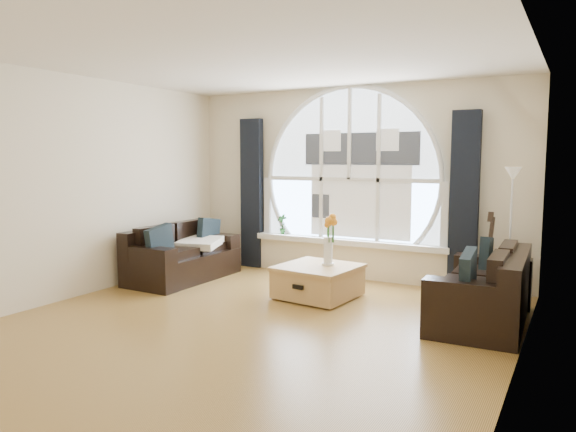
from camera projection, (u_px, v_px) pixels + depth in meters
The scene contains 20 objects.
ground at pixel (245, 328), 5.38m from camera, with size 5.00×5.50×0.01m, color brown.
ceiling at pixel (242, 53), 5.08m from camera, with size 5.00×5.50×0.01m, color silver.
wall_back at pixel (351, 183), 7.62m from camera, with size 5.00×0.01×2.70m, color beige.
wall_left at pixel (71, 187), 6.43m from camera, with size 0.01×5.50×2.70m, color beige.
wall_right at pixel (520, 205), 4.02m from camera, with size 0.01×5.50×2.70m, color beige.
attic_slope at pixel (483, 73), 4.06m from camera, with size 0.92×5.50×0.72m, color silver.
arched_window at pixel (350, 163), 7.56m from camera, with size 2.60×0.06×2.15m, color silver.
window_sill at pixel (347, 242), 7.62m from camera, with size 2.90×0.22×0.08m, color white.
window_frame at pixel (349, 164), 7.54m from camera, with size 2.76×0.08×2.15m, color white.
neighbor_house at pixel (360, 172), 7.49m from camera, with size 1.70×0.02×1.50m, color silver.
curtain_left at pixel (252, 194), 8.31m from camera, with size 0.35×0.12×2.30m, color black.
curtain_right at pixel (464, 202), 6.77m from camera, with size 0.35×0.12×2.30m, color black.
sofa_left at pixel (183, 251), 7.49m from camera, with size 0.82×1.65×0.73m, color black.
sofa_right at pixel (482, 284), 5.54m from camera, with size 0.83×1.67×0.74m, color black.
coffee_chest at pixel (318, 280), 6.53m from camera, with size 0.89×0.89×0.44m, color #AB7F47.
throw_blanket at pixel (200, 243), 7.61m from camera, with size 0.55×0.55×0.10m, color silver.
vase_flowers at pixel (328, 234), 6.49m from camera, with size 0.24×0.24×0.70m, color white.
floor_lamp at pixel (510, 234), 6.35m from camera, with size 0.24×0.24×1.60m, color #B2B2B2.
guitar at pixel (490, 254), 6.56m from camera, with size 0.36×0.24×1.06m, color #935724.
potted_plant at pixel (282, 224), 8.12m from camera, with size 0.16×0.11×0.30m, color #1E6023.
Camera 1 is at (2.91, -4.36, 1.71)m, focal length 33.31 mm.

